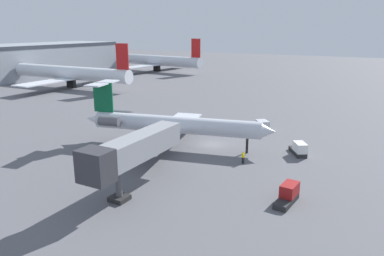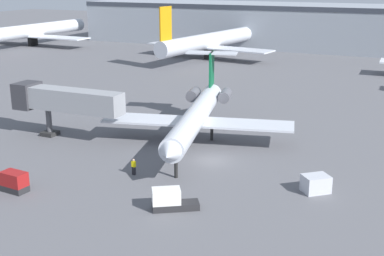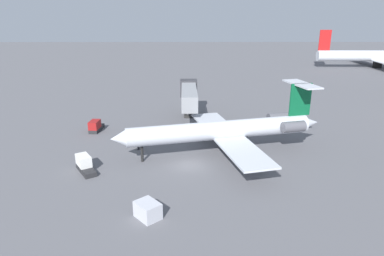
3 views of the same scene
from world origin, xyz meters
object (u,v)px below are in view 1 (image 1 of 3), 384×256
baggage_tug_trailing (299,149)px  parked_airliner_centre (71,73)px  ground_crew_marshaller (243,157)px  parked_airliner_east_mid (157,61)px  baggage_tug_lead (288,194)px  cargo_container_uld (262,125)px  jet_bridge (130,152)px  regional_jet (169,124)px

baggage_tug_trailing → parked_airliner_centre: 79.64m
ground_crew_marshaller → parked_airliner_east_mid: 109.43m
baggage_tug_lead → parked_airliner_centre: bearing=60.9°
cargo_container_uld → baggage_tug_lead: bearing=-155.8°
parked_airliner_centre → parked_airliner_east_mid: bearing=2.6°
ground_crew_marshaller → parked_airliner_east_mid: size_ratio=0.04×
cargo_container_uld → parked_airliner_east_mid: parked_airliner_east_mid is taller
baggage_tug_lead → cargo_container_uld: size_ratio=1.38×
jet_bridge → baggage_tug_lead: bearing=-67.9°
ground_crew_marshaller → cargo_container_uld: 17.78m
cargo_container_uld → parked_airliner_centre: size_ratio=0.07×
regional_jet → parked_airliner_east_mid: 100.58m
baggage_tug_lead → baggage_tug_trailing: 15.40m
baggage_tug_lead → cargo_container_uld: 28.12m
ground_crew_marshaller → baggage_tug_lead: 11.58m
baggage_tug_lead → baggage_tug_trailing: bearing=9.6°
jet_bridge → regional_jet: bearing=18.4°
cargo_container_uld → parked_airliner_centre: bearing=75.2°
ground_crew_marshaller → parked_airliner_east_mid: parked_airliner_east_mid is taller
cargo_container_uld → parked_airliner_east_mid: (65.62, 67.81, 3.56)m
jet_bridge → parked_airliner_east_mid: (97.51, 63.93, -0.40)m
baggage_tug_trailing → cargo_container_uld: size_ratio=1.39×
baggage_tug_lead → parked_airliner_centre: parked_airliner_centre is taller
cargo_container_uld → parked_airliner_centre: 67.94m
ground_crew_marshaller → parked_airliner_centre: (34.75, 68.94, 3.42)m
parked_airliner_centre → baggage_tug_lead: bearing=-119.1°
baggage_tug_lead → parked_airliner_east_mid: size_ratio=0.09×
baggage_tug_trailing → jet_bridge: bearing=149.1°
ground_crew_marshaller → baggage_tug_trailing: bearing=-38.8°
regional_jet → ground_crew_marshaller: 12.83m
baggage_tug_lead → parked_airliner_centre: 88.34m
parked_airliner_centre → baggage_tug_trailing: bearing=-110.4°
ground_crew_marshaller → baggage_tug_lead: size_ratio=0.41×
regional_jet → baggage_tug_lead: regional_jet is taller
ground_crew_marshaller → cargo_container_uld: ground_crew_marshaller is taller
jet_bridge → baggage_tug_lead: jet_bridge is taller
parked_airliner_east_mid → ground_crew_marshaller: bearing=-139.4°
baggage_tug_lead → jet_bridge: bearing=112.1°
ground_crew_marshaller → baggage_tug_trailing: 8.98m
regional_jet → ground_crew_marshaller: bearing=-96.3°
baggage_tug_lead → parked_airliner_east_mid: bearing=41.0°
ground_crew_marshaller → cargo_container_uld: bearing=10.8°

